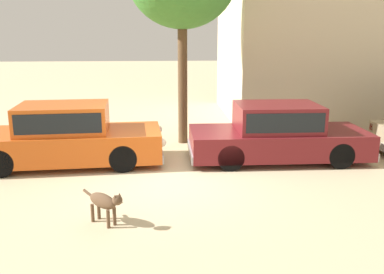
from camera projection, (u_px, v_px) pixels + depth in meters
ground_plane at (167, 179)px, 9.44m from camera, size 80.00×80.00×0.00m
parked_sedan_nearest at (66, 135)px, 10.31m from camera, size 4.80×2.06×1.50m
parked_sedan_second at (278, 133)px, 10.68m from camera, size 4.58×1.82×1.44m
stray_dog_spotted at (105, 202)px, 7.11m from camera, size 0.79×0.71×0.63m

